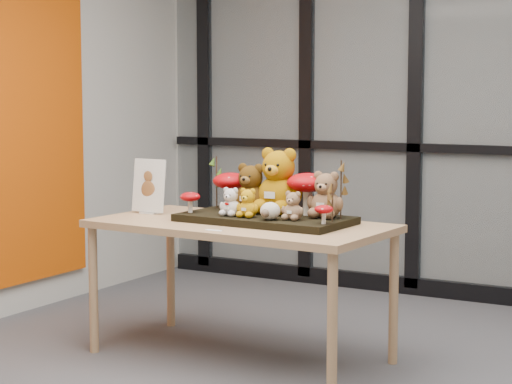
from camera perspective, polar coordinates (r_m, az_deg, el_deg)
The scene contains 22 objects.
room_shell at distance 4.14m, azimuth 4.16°, elevation 9.45°, with size 5.00×5.00×5.00m.
glass_partition at distance 6.46m, azimuth 13.58°, elevation 5.81°, with size 4.90×0.06×2.78m.
display_table at distance 4.98m, azimuth -0.98°, elevation -2.63°, with size 1.63×0.88×0.74m.
diorama_tray at distance 4.95m, azimuth 0.55°, elevation -1.68°, with size 0.91×0.46×0.04m, color black.
bear_pooh_yellow at distance 5.03m, azimuth 1.41°, elevation 0.92°, with size 0.30×0.27×0.39m, color #A66D05, non-canonical shape.
bear_brown_medium at distance 5.07m, azimuth -0.32°, elevation 0.42°, with size 0.23×0.20×0.29m, color #472C0A, non-canonical shape.
bear_tan_back at distance 4.86m, azimuth 4.34°, elevation -0.01°, with size 0.21×0.19×0.27m, color brown, non-canonical shape.
bear_small_yellow at distance 4.87m, azimuth -0.50°, elevation -0.57°, with size 0.13×0.12×0.17m, color orange, non-canonical shape.
bear_white_bow at distance 4.92m, azimuth -1.56°, elevation -0.50°, with size 0.13×0.12×0.17m, color silver, non-canonical shape.
bear_beige_small at distance 4.77m, azimuth 2.29°, elevation -0.75°, with size 0.13×0.11×0.16m, color #916C4C, non-canonical shape.
plush_cream_hedgehog at distance 4.77m, azimuth 0.88°, elevation -1.12°, with size 0.08×0.07×0.10m, color silver, non-canonical shape.
mushroom_back_left at distance 5.21m, azimuth -1.56°, elevation 0.19°, with size 0.20×0.20×0.23m, color #A0050A, non-canonical shape.
mushroom_back_right at distance 4.95m, azimuth 3.20°, elevation 0.01°, with size 0.23×0.23×0.25m, color #A0050A, non-canonical shape.
mushroom_front_left at distance 5.07m, azimuth -4.07°, elevation -0.57°, with size 0.11×0.11×0.12m, color #A0050A, non-canonical shape.
mushroom_front_right at distance 4.64m, azimuth 4.19°, elevation -1.33°, with size 0.10×0.10×0.11m, color #A0050A, non-canonical shape.
sprig_green_far_left at distance 5.25m, azimuth -2.44°, elevation 0.61°, with size 0.05×0.05×0.30m, color #203D0E, non-canonical shape.
sprig_green_mid_left at distance 5.23m, azimuth -1.09°, elevation 0.07°, with size 0.05×0.05×0.20m, color #203D0E, non-canonical shape.
sprig_dry_far_right at distance 4.82m, azimuth 5.25°, elevation 0.15°, with size 0.05×0.05×0.31m, color brown, non-canonical shape.
sprig_dry_mid_right at distance 4.71m, azimuth 4.73°, elevation -0.67°, with size 0.05×0.05×0.19m, color brown, non-canonical shape.
sprig_green_centre at distance 5.12m, azimuth 1.04°, elevation -0.05°, with size 0.05×0.05×0.20m, color #203D0E, non-canonical shape.
sign_holder at distance 5.34m, azimuth -6.62°, elevation 0.24°, with size 0.22×0.06×0.31m.
label_card at distance 4.68m, azimuth -2.62°, elevation -2.37°, with size 0.09×0.03×0.00m, color white.
Camera 1 is at (1.77, -3.74, 1.45)m, focal length 65.00 mm.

